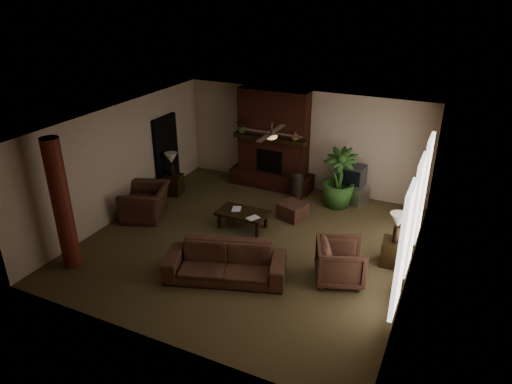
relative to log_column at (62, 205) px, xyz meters
The scene contains 23 objects.
room_shell 3.80m from the log_column, 39.13° to the left, with size 7.00×7.00×7.00m.
fireplace 6.02m from the log_column, 69.07° to the left, with size 2.40×0.70×2.80m.
windows 6.91m from the log_column, 22.11° to the left, with size 0.08×3.65×2.35m.
log_column is the anchor object (origin of this frame).
doorway 4.24m from the log_column, 96.65° to the left, with size 0.10×1.00×2.10m, color black.
ceiling_fan 4.45m from the log_column, 38.87° to the left, with size 1.35×1.35×0.37m.
sofa 3.41m from the log_column, 17.26° to the left, with size 2.39×0.70×0.93m, color #4D2E21.
armchair_left 2.62m from the log_column, 88.95° to the left, with size 1.21×0.79×1.06m, color #4D2E21.
armchair_right 5.62m from the log_column, 19.42° to the left, with size 0.91×0.85×0.93m, color #4D2E21.
coffee_table 4.02m from the log_column, 49.58° to the left, with size 1.20×0.70×0.43m.
ottoman 5.37m from the log_column, 49.03° to the left, with size 0.60×0.60×0.40m, color #4D2E21.
tv_stand 7.24m from the log_column, 50.90° to the left, with size 0.85×0.50×0.50m, color #B8B8BA.
tv 7.16m from the log_column, 50.96° to the left, with size 0.68×0.56×0.52m.
floor_vase 6.01m from the log_column, 58.08° to the left, with size 0.34×0.34×0.77m.
floor_plant 6.71m from the log_column, 50.27° to the left, with size 0.88×1.57×0.88m, color #325723.
side_table_left 4.05m from the log_column, 91.87° to the left, with size 0.50×0.50×0.55m, color black.
lamp_left 3.94m from the log_column, 91.95° to the left, with size 0.39×0.39×0.65m.
side_table_right 6.84m from the log_column, 25.47° to the left, with size 0.50×0.50×0.55m, color black.
lamp_right 6.75m from the log_column, 25.31° to the left, with size 0.44×0.44×0.65m.
mantel_plant 5.56m from the log_column, 76.37° to the left, with size 0.38×0.42×0.33m, color #325723.
mantel_vase 6.11m from the log_column, 61.51° to the left, with size 0.22×0.23×0.22m, color brown.
book_a 3.80m from the log_column, 53.00° to the left, with size 0.22×0.03×0.29m, color #999999.
book_b 4.04m from the log_column, 45.04° to the left, with size 0.21×0.02×0.29m, color #999999.
Camera 1 is at (4.03, -8.19, 5.46)m, focal length 32.40 mm.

